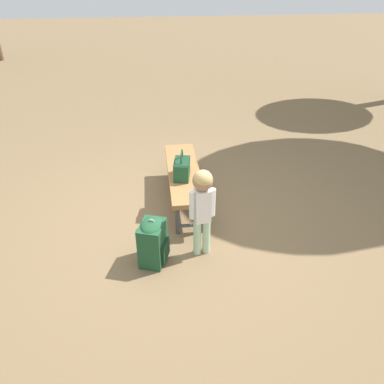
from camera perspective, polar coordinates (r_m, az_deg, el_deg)
ground_plane at (r=4.60m, az=-1.60°, el=-4.73°), size 40.00×40.00×0.00m
park_bench at (r=4.83m, az=-1.24°, el=2.67°), size 1.60×0.42×0.45m
handbag at (r=4.59m, az=-1.53°, el=3.65°), size 0.35×0.24×0.37m
child_standing at (r=3.78m, az=1.59°, el=-1.21°), size 0.21×0.27×1.01m
backpack_large at (r=3.93m, az=-5.93°, el=-7.29°), size 0.38×0.34×0.54m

